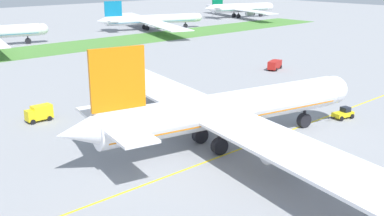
% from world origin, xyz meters
% --- Properties ---
extents(ground_plane, '(600.00, 600.00, 0.00)m').
position_xyz_m(ground_plane, '(0.00, 0.00, 0.00)').
color(ground_plane, gray).
rests_on(ground_plane, ground).
extents(apron_taxi_line, '(280.00, 0.36, 0.01)m').
position_xyz_m(apron_taxi_line, '(0.00, 1.36, 0.00)').
color(apron_taxi_line, yellow).
rests_on(apron_taxi_line, ground).
extents(grass_median_strip, '(320.00, 24.00, 0.10)m').
position_xyz_m(grass_median_strip, '(0.00, 108.83, 0.05)').
color(grass_median_strip, '#4C8438').
rests_on(grass_median_strip, ground).
extents(airliner_foreground, '(51.86, 83.19, 17.10)m').
position_xyz_m(airliner_foreground, '(-5.65, 4.33, 5.81)').
color(airliner_foreground, white).
rests_on(airliner_foreground, ground).
extents(pushback_tug, '(5.90, 3.04, 2.13)m').
position_xyz_m(pushback_tug, '(20.91, -1.19, 0.97)').
color(pushback_tug, yellow).
rests_on(pushback_tug, ground).
extents(ground_crew_wingwalker_port, '(0.49, 0.50, 1.71)m').
position_xyz_m(ground_crew_wingwalker_port, '(-7.55, -18.58, 1.04)').
color(ground_crew_wingwalker_port, black).
rests_on(ground_crew_wingwalker_port, ground).
extents(service_truck_baggage_loader, '(6.61, 4.20, 2.57)m').
position_xyz_m(service_truck_baggage_loader, '(46.69, 34.94, 1.45)').
color(service_truck_baggage_loader, '#B21E19').
rests_on(service_truck_baggage_loader, ground).
extents(service_truck_fuel_bowser, '(4.79, 2.32, 2.95)m').
position_xyz_m(service_truck_fuel_bowser, '(-21.89, 35.60, 1.59)').
color(service_truck_fuel_bowser, yellow).
rests_on(service_truck_fuel_bowser, ground).
extents(parked_airliner_far_right, '(48.75, 81.14, 13.35)m').
position_xyz_m(parked_airliner_far_right, '(75.51, 128.86, 4.53)').
color(parked_airliner_far_right, white).
rests_on(parked_airliner_far_right, ground).
extents(parked_airliner_far_outer, '(43.04, 68.47, 15.91)m').
position_xyz_m(parked_airliner_far_outer, '(147.05, 138.45, 5.40)').
color(parked_airliner_far_outer, white).
rests_on(parked_airliner_far_outer, ground).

